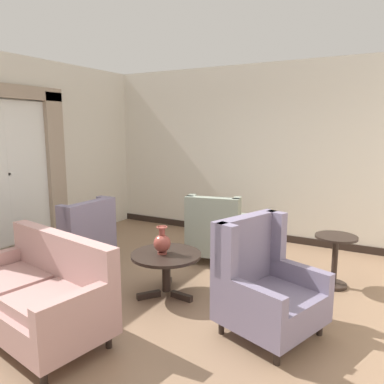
# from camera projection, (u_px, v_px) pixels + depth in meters

# --- Properties ---
(ground) EXTENTS (8.41, 8.41, 0.00)m
(ground) POSITION_uv_depth(u_px,v_px,m) (172.00, 304.00, 4.19)
(ground) COLOR #896B51
(wall_back) EXTENTS (6.17, 0.08, 3.02)m
(wall_back) POSITION_uv_depth(u_px,v_px,m) (262.00, 153.00, 6.50)
(wall_back) COLOR silver
(wall_back) RESTS_ON ground
(wall_left) EXTENTS (0.08, 4.16, 3.02)m
(wall_left) POSITION_uv_depth(u_px,v_px,m) (45.00, 155.00, 6.14)
(wall_left) COLOR silver
(wall_left) RESTS_ON ground
(baseboard_back) EXTENTS (6.01, 0.03, 0.12)m
(baseboard_back) POSITION_uv_depth(u_px,v_px,m) (258.00, 235.00, 6.70)
(baseboard_back) COLOR black
(baseboard_back) RESTS_ON ground
(window_with_curtains) EXTENTS (0.12, 1.99, 2.43)m
(window_with_curtains) POSITION_uv_depth(u_px,v_px,m) (9.00, 163.00, 5.48)
(window_with_curtains) COLOR silver
(coffee_table) EXTENTS (0.82, 0.82, 0.51)m
(coffee_table) POSITION_uv_depth(u_px,v_px,m) (166.00, 262.00, 4.36)
(coffee_table) COLOR black
(coffee_table) RESTS_ON ground
(porcelain_vase) EXTENTS (0.20, 0.20, 0.32)m
(porcelain_vase) POSITION_uv_depth(u_px,v_px,m) (162.00, 242.00, 4.31)
(porcelain_vase) COLOR brown
(porcelain_vase) RESTS_ON coffee_table
(settee) EXTENTS (1.71, 1.05, 0.93)m
(settee) POSITION_uv_depth(u_px,v_px,m) (38.00, 294.00, 3.53)
(settee) COLOR tan
(settee) RESTS_ON ground
(armchair_beside_settee) EXTENTS (0.91, 0.98, 1.00)m
(armchair_beside_settee) POSITION_uv_depth(u_px,v_px,m) (216.00, 233.00, 5.50)
(armchair_beside_settee) COLOR gray
(armchair_beside_settee) RESTS_ON ground
(armchair_foreground_right) EXTENTS (1.03, 1.06, 1.10)m
(armchair_foreground_right) POSITION_uv_depth(u_px,v_px,m) (264.00, 286.00, 3.56)
(armchair_foreground_right) COLOR slate
(armchair_foreground_right) RESTS_ON ground
(armchair_back_corner) EXTENTS (0.87, 0.82, 1.01)m
(armchair_back_corner) POSITION_uv_depth(u_px,v_px,m) (77.00, 242.00, 5.05)
(armchair_back_corner) COLOR slate
(armchair_back_corner) RESTS_ON ground
(side_table) EXTENTS (0.50, 0.50, 0.65)m
(side_table) POSITION_uv_depth(u_px,v_px,m) (335.00, 256.00, 4.59)
(side_table) COLOR black
(side_table) RESTS_ON ground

